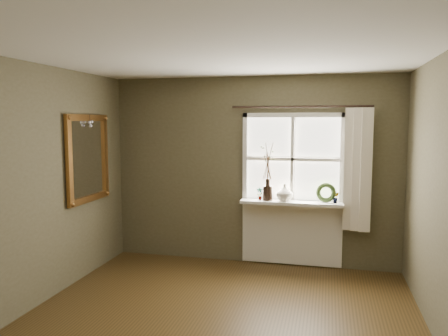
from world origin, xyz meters
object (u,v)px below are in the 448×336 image
object	(u,v)px
dark_jug	(268,193)
wreath	(326,195)
cream_vase	(285,193)
gilt_mirror	(88,158)

from	to	relation	value
dark_jug	wreath	size ratio (longest dim) A/B	0.76
dark_jug	cream_vase	size ratio (longest dim) A/B	0.87
gilt_mirror	dark_jug	bearing A→B (deg)	20.80
cream_vase	gilt_mirror	xyz separation A→B (m)	(-2.42, -0.83, 0.49)
wreath	gilt_mirror	bearing A→B (deg)	-157.36
wreath	gilt_mirror	world-z (taller)	gilt_mirror
cream_vase	wreath	distance (m)	0.54
wreath	gilt_mirror	size ratio (longest dim) A/B	0.24
dark_jug	cream_vase	distance (m)	0.23
dark_jug	wreath	bearing A→B (deg)	2.98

